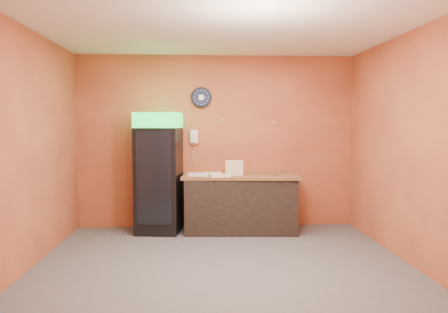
{
  "coord_description": "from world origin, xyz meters",
  "views": [
    {
      "loc": [
        -0.26,
        -5.14,
        1.68
      ],
      "look_at": [
        0.05,
        0.6,
        1.26
      ],
      "focal_mm": 35.0,
      "sensor_mm": 36.0,
      "label": 1
    }
  ],
  "objects": [
    {
      "name": "wall_clock",
      "position": [
        -0.24,
        1.97,
        2.12
      ],
      "size": [
        0.33,
        0.06,
        0.33
      ],
      "color": "black",
      "rests_on": "back_wall"
    },
    {
      "name": "floor",
      "position": [
        0.0,
        0.0,
        0.0
      ],
      "size": [
        4.5,
        4.5,
        0.0
      ],
      "primitive_type": "plane",
      "color": "#47474C",
      "rests_on": "ground"
    },
    {
      "name": "back_wall",
      "position": [
        0.0,
        2.0,
        1.4
      ],
      "size": [
        4.5,
        0.02,
        2.8
      ],
      "primitive_type": "cube",
      "color": "#C46437",
      "rests_on": "floor"
    },
    {
      "name": "wrapped_sandwich_right",
      "position": [
        -0.07,
        1.66,
        0.91
      ],
      "size": [
        0.29,
        0.12,
        0.04
      ],
      "primitive_type": "cube",
      "rotation": [
        0.0,
        0.0,
        -0.04
      ],
      "color": "silver",
      "rests_on": "butcher_paper"
    },
    {
      "name": "wrapped_sandwich_mid",
      "position": [
        0.04,
        1.36,
        0.91
      ],
      "size": [
        0.31,
        0.14,
        0.04
      ],
      "primitive_type": "cube",
      "rotation": [
        0.0,
        0.0,
        0.09
      ],
      "color": "silver",
      "rests_on": "butcher_paper"
    },
    {
      "name": "left_wall",
      "position": [
        -2.25,
        0.0,
        1.4
      ],
      "size": [
        0.02,
        4.0,
        2.8
      ],
      "primitive_type": "cube",
      "color": "#C46437",
      "rests_on": "floor"
    },
    {
      "name": "butcher_paper",
      "position": [
        0.37,
        1.62,
        0.87
      ],
      "size": [
        1.86,
        0.92,
        0.04
      ],
      "primitive_type": "cube",
      "rotation": [
        0.0,
        0.0,
        -0.07
      ],
      "color": "brown",
      "rests_on": "prep_counter"
    },
    {
      "name": "right_wall",
      "position": [
        2.25,
        0.0,
        1.4
      ],
      "size": [
        0.02,
        4.0,
        2.8
      ],
      "primitive_type": "cube",
      "color": "#C46437",
      "rests_on": "floor"
    },
    {
      "name": "kitchen_tool",
      "position": [
        0.37,
        1.79,
        0.92
      ],
      "size": [
        0.06,
        0.06,
        0.06
      ],
      "primitive_type": "cylinder",
      "color": "silver",
      "rests_on": "butcher_paper"
    },
    {
      "name": "ceiling",
      "position": [
        0.0,
        0.0,
        2.8
      ],
      "size": [
        4.5,
        4.0,
        0.02
      ],
      "primitive_type": "cube",
      "color": "white",
      "rests_on": "back_wall"
    },
    {
      "name": "prep_counter",
      "position": [
        0.37,
        1.62,
        0.43
      ],
      "size": [
        1.74,
        0.85,
        0.85
      ],
      "primitive_type": "cube",
      "rotation": [
        0.0,
        0.0,
        -0.06
      ],
      "color": "black",
      "rests_on": "floor"
    },
    {
      "name": "beverage_cooler",
      "position": [
        -0.9,
        1.61,
        0.91
      ],
      "size": [
        0.73,
        0.74,
        1.86
      ],
      "rotation": [
        0.0,
        0.0,
        -0.13
      ],
      "color": "black",
      "rests_on": "floor"
    },
    {
      "name": "wall_phone",
      "position": [
        -0.36,
        1.95,
        1.49
      ],
      "size": [
        0.12,
        0.1,
        0.22
      ],
      "color": "white",
      "rests_on": "back_wall"
    },
    {
      "name": "wrapped_sandwich_left",
      "position": [
        -0.29,
        1.53,
        0.91
      ],
      "size": [
        0.33,
        0.18,
        0.04
      ],
      "primitive_type": "cube",
      "rotation": [
        0.0,
        0.0,
        -0.2
      ],
      "color": "silver",
      "rests_on": "butcher_paper"
    },
    {
      "name": "sub_roll_stack",
      "position": [
        0.27,
        1.56,
        1.01
      ],
      "size": [
        0.29,
        0.15,
        0.23
      ],
      "rotation": [
        0.0,
        0.0,
        -0.21
      ],
      "color": "beige",
      "rests_on": "butcher_paper"
    }
  ]
}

